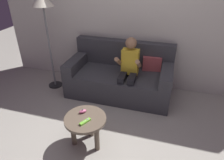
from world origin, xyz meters
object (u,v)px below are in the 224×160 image
(person_seated_on_couch, at_px, (129,68))
(floor_lamp, at_px, (43,7))
(game_remote_lime_near_edge, at_px, (85,122))
(nunchuk_pink, at_px, (83,111))
(couch, at_px, (120,77))
(coffee_table, at_px, (86,123))

(person_seated_on_couch, relative_size, floor_lamp, 0.64)
(game_remote_lime_near_edge, xyz_separation_m, nunchuk_pink, (-0.09, 0.15, 0.01))
(couch, bearing_deg, floor_lamp, -173.72)
(couch, bearing_deg, person_seated_on_couch, -47.33)
(person_seated_on_couch, xyz_separation_m, floor_lamp, (-1.35, 0.06, 0.80))
(nunchuk_pink, height_order, floor_lamp, floor_lamp)
(person_seated_on_couch, relative_size, game_remote_lime_near_edge, 7.23)
(person_seated_on_couch, xyz_separation_m, game_remote_lime_near_edge, (-0.23, -1.15, -0.15))
(floor_lamp, bearing_deg, coffee_table, -46.02)
(couch, xyz_separation_m, coffee_table, (-0.09, -1.26, 0.03))
(person_seated_on_couch, relative_size, nunchuk_pink, 10.64)
(person_seated_on_couch, distance_m, coffee_table, 1.13)
(couch, height_order, nunchuk_pink, couch)
(coffee_table, xyz_separation_m, floor_lamp, (-1.09, 1.13, 1.04))
(coffee_table, height_order, game_remote_lime_near_edge, game_remote_lime_near_edge)
(game_remote_lime_near_edge, bearing_deg, floor_lamp, 132.87)
(couch, distance_m, floor_lamp, 1.60)
(couch, relative_size, game_remote_lime_near_edge, 11.88)
(person_seated_on_couch, height_order, game_remote_lime_near_edge, person_seated_on_couch)
(person_seated_on_couch, bearing_deg, coffee_table, -103.94)
(game_remote_lime_near_edge, height_order, nunchuk_pink, nunchuk_pink)
(person_seated_on_couch, distance_m, nunchuk_pink, 1.06)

